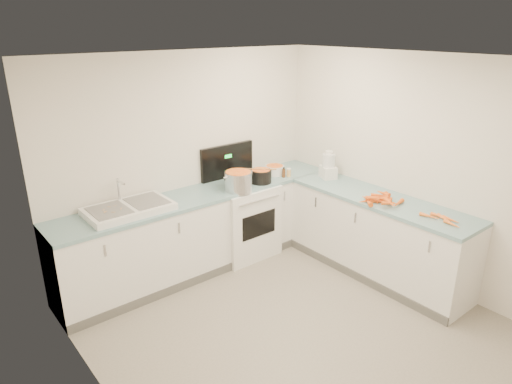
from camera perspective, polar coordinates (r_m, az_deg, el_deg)
floor at (r=4.55m, az=6.12°, el=-17.22°), size 3.50×4.00×0.00m
ceiling at (r=3.62m, az=7.65°, el=15.98°), size 3.50×4.00×0.00m
wall_back at (r=5.41m, az=-8.54°, el=3.86°), size 3.50×0.00×2.50m
wall_left at (r=3.04m, az=-17.40°, el=-10.64°), size 0.00×4.00×2.50m
wall_right at (r=5.25m, az=20.28°, el=2.29°), size 0.00×4.00×2.50m
counter_back at (r=5.44m, az=-6.48°, el=-4.71°), size 3.50×0.62×0.94m
counter_right at (r=5.44m, az=14.94°, el=-5.33°), size 0.62×2.20×0.94m
stove at (r=5.72m, az=-1.77°, el=-3.28°), size 0.76×0.65×1.36m
sink at (r=4.86m, az=-15.63°, el=-2.00°), size 0.86×0.52×0.31m
steel_pot at (r=5.29m, az=-2.22°, el=1.30°), size 0.40×0.40×0.24m
black_pot at (r=5.54m, az=0.63°, el=1.89°), size 0.28×0.28×0.18m
wooden_spoon at (r=5.51m, az=0.63°, el=2.88°), size 0.28×0.27×0.02m
mixing_bowl at (r=5.86m, az=2.35°, el=2.78°), size 0.29×0.29×0.11m
extract_bottle at (r=5.75m, az=3.49°, el=2.37°), size 0.04×0.04×0.11m
spice_jar at (r=5.78m, az=4.11°, el=2.38°), size 0.05×0.05×0.09m
food_processor at (r=5.76m, az=9.04°, el=3.18°), size 0.24×0.26×0.35m
carrot_pile at (r=5.11m, az=15.37°, el=-0.88°), size 0.46×0.47×0.09m
peeled_carrots at (r=4.85m, az=22.31°, el=-3.10°), size 0.16×0.43×0.04m
peelings at (r=4.79m, az=-17.79°, el=-2.08°), size 0.20×0.20×0.01m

